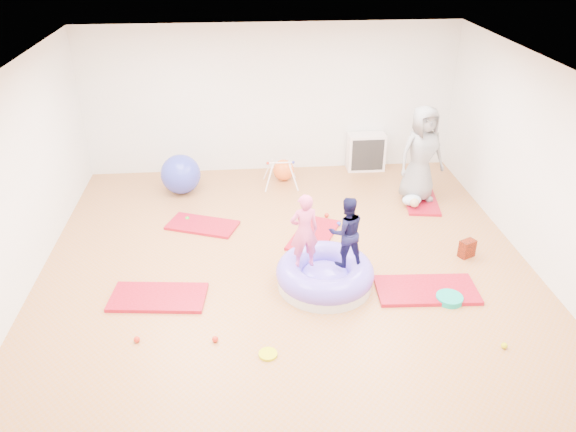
{
  "coord_description": "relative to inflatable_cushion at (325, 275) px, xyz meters",
  "views": [
    {
      "loc": [
        -0.58,
        -6.3,
        4.47
      ],
      "look_at": [
        0.0,
        0.3,
        0.9
      ],
      "focal_mm": 35.0,
      "sensor_mm": 36.0,
      "label": 1
    }
  ],
  "objects": [
    {
      "name": "room",
      "position": [
        -0.47,
        0.06,
        1.24
      ],
      "size": [
        7.01,
        8.01,
        2.81
      ],
      "color": "#A7704A",
      "rests_on": "ground"
    },
    {
      "name": "gym_mat_front_left",
      "position": [
        -2.23,
        -0.13,
        -0.14
      ],
      "size": [
        1.3,
        0.75,
        0.05
      ],
      "primitive_type": "cube",
      "rotation": [
        0.0,
        0.0,
        -0.11
      ],
      "color": "#A51538",
      "rests_on": "ground"
    },
    {
      "name": "gym_mat_mid_left",
      "position": [
        -1.74,
        1.78,
        -0.14
      ],
      "size": [
        1.23,
        0.91,
        0.05
      ],
      "primitive_type": "cube",
      "rotation": [
        0.0,
        0.0,
        -0.37
      ],
      "color": "#A51538",
      "rests_on": "ground"
    },
    {
      "name": "gym_mat_center_back",
      "position": [
        0.02,
        1.31,
        -0.14
      ],
      "size": [
        0.99,
        1.25,
        0.05
      ],
      "primitive_type": "cube",
      "rotation": [
        0.0,
        0.0,
        1.12
      ],
      "color": "#A51538",
      "rests_on": "ground"
    },
    {
      "name": "gym_mat_right",
      "position": [
        1.34,
        -0.28,
        -0.14
      ],
      "size": [
        1.37,
        0.74,
        0.06
      ],
      "primitive_type": "cube",
      "rotation": [
        0.0,
        0.0,
        -0.06
      ],
      "color": "#A51538",
      "rests_on": "ground"
    },
    {
      "name": "gym_mat_rear_right",
      "position": [
        2.05,
        2.34,
        -0.14
      ],
      "size": [
        0.7,
        1.16,
        0.05
      ],
      "primitive_type": "cube",
      "rotation": [
        0.0,
        0.0,
        1.42
      ],
      "color": "#A51538",
      "rests_on": "ground"
    },
    {
      "name": "inflatable_cushion",
      "position": [
        0.0,
        0.0,
        0.0
      ],
      "size": [
        1.33,
        1.33,
        0.42
      ],
      "rotation": [
        0.0,
        0.0,
        0.07
      ],
      "color": "silver",
      "rests_on": "ground"
    },
    {
      "name": "child_pink",
      "position": [
        -0.29,
        0.01,
        0.75
      ],
      "size": [
        0.42,
        0.31,
        1.05
      ],
      "primitive_type": "imported",
      "rotation": [
        0.0,
        0.0,
        3.3
      ],
      "color": "#DE518A",
      "rests_on": "inflatable_cushion"
    },
    {
      "name": "child_navy",
      "position": [
        0.26,
        -0.0,
        0.71
      ],
      "size": [
        0.51,
        0.42,
        0.98
      ],
      "primitive_type": "imported",
      "rotation": [
        0.0,
        0.0,
        3.25
      ],
      "color": "black",
      "rests_on": "inflatable_cushion"
    },
    {
      "name": "adult_caregiver",
      "position": [
        1.98,
        2.39,
        0.72
      ],
      "size": [
        0.93,
        0.72,
        1.68
      ],
      "primitive_type": "imported",
      "rotation": [
        0.0,
        0.0,
        0.25
      ],
      "color": "gray",
      "rests_on": "gym_mat_rear_right"
    },
    {
      "name": "infant",
      "position": [
        1.82,
        2.12,
        -0.02
      ],
      "size": [
        0.33,
        0.33,
        0.19
      ],
      "color": "silver",
      "rests_on": "gym_mat_rear_right"
    },
    {
      "name": "ball_pit_balls",
      "position": [
        -0.52,
        0.35,
        -0.13
      ],
      "size": [
        4.36,
        3.52,
        0.08
      ],
      "color": "red",
      "rests_on": "ground"
    },
    {
      "name": "exercise_ball_blue",
      "position": [
        -2.17,
        3.1,
        0.19
      ],
      "size": [
        0.71,
        0.71,
        0.71
      ],
      "primitive_type": "sphere",
      "color": "#323CBE",
      "rests_on": "ground"
    },
    {
      "name": "exercise_ball_orange",
      "position": [
        -0.28,
        3.49,
        0.04
      ],
      "size": [
        0.4,
        0.4,
        0.4
      ],
      "primitive_type": "sphere",
      "color": "orange",
      "rests_on": "ground"
    },
    {
      "name": "infant_play_gym",
      "position": [
        -0.36,
        3.21,
        0.16
      ],
      "size": [
        0.63,
        0.6,
        0.48
      ],
      "rotation": [
        0.0,
        0.0,
        0.29
      ],
      "color": "white",
      "rests_on": "ground"
    },
    {
      "name": "cube_shelf",
      "position": [
        1.37,
        3.85,
        0.2
      ],
      "size": [
        0.72,
        0.36,
        0.72
      ],
      "color": "white",
      "rests_on": "ground"
    },
    {
      "name": "balance_disc",
      "position": [
        1.57,
        -0.51,
        -0.12
      ],
      "size": [
        0.35,
        0.35,
        0.08
      ],
      "primitive_type": "cylinder",
      "color": "#0CA28A",
      "rests_on": "ground"
    },
    {
      "name": "backpack",
      "position": [
        2.19,
        0.54,
        -0.03
      ],
      "size": [
        0.27,
        0.23,
        0.27
      ],
      "primitive_type": "cube",
      "rotation": [
        0.0,
        0.0,
        0.45
      ],
      "color": "#9F1F03",
      "rests_on": "ground"
    },
    {
      "name": "yellow_toy",
      "position": [
        -0.85,
        -1.33,
        -0.15
      ],
      "size": [
        0.22,
        0.22,
        0.03
      ],
      "primitive_type": "cylinder",
      "color": "#D0D808",
      "rests_on": "ground"
    }
  ]
}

